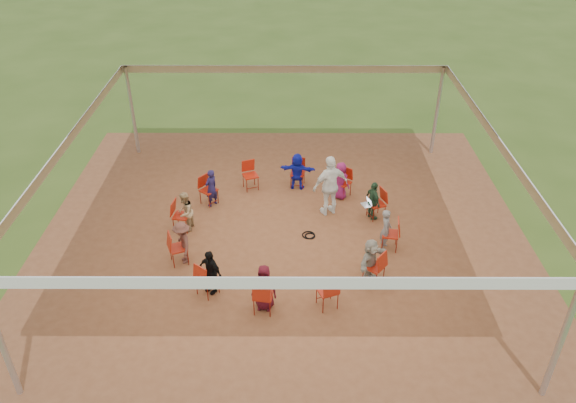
{
  "coord_description": "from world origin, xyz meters",
  "views": [
    {
      "loc": [
        0.16,
        -12.1,
        8.86
      ],
      "look_at": [
        0.13,
        0.3,
        0.98
      ],
      "focal_mm": 35.0,
      "sensor_mm": 36.0,
      "label": 1
    }
  ],
  "objects_px": {
    "chair_6": "(178,248)",
    "chair_7": "(207,279)",
    "chair_9": "(327,291)",
    "chair_8": "(263,296)",
    "person_seated_5": "(183,243)",
    "chair_1": "(343,183)",
    "person_seated_7": "(264,287)",
    "chair_10": "(374,267)",
    "chair_4": "(209,190)",
    "standing_person": "(330,186)",
    "chair_5": "(181,216)",
    "person_seated_6": "(210,271)",
    "person_seated_1": "(340,181)",
    "chair_11": "(390,234)",
    "person_seated_2": "(297,171)",
    "chair_0": "(377,204)",
    "person_seated_0": "(373,201)",
    "chair_2": "(298,173)",
    "person_seated_4": "(185,212)",
    "person_seated_3": "(211,188)",
    "laptop": "(368,203)",
    "cable_coil": "(309,235)",
    "chair_3": "(250,176)",
    "person_seated_9": "(386,229)",
    "person_seated_8": "(370,260)"
  },
  "relations": [
    {
      "from": "chair_6",
      "to": "person_seated_1",
      "type": "xyz_separation_m",
      "value": [
        4.24,
        3.09,
        0.13
      ]
    },
    {
      "from": "chair_0",
      "to": "person_seated_0",
      "type": "distance_m",
      "value": 0.18
    },
    {
      "from": "chair_5",
      "to": "chair_6",
      "type": "xyz_separation_m",
      "value": [
        0.16,
        -1.43,
        0.0
      ]
    },
    {
      "from": "chair_11",
      "to": "person_seated_2",
      "type": "xyz_separation_m",
      "value": [
        -2.35,
        3.04,
        0.13
      ]
    },
    {
      "from": "chair_3",
      "to": "person_seated_0",
      "type": "xyz_separation_m",
      "value": [
        3.49,
        -1.62,
        0.13
      ]
    },
    {
      "from": "chair_2",
      "to": "chair_4",
      "type": "xyz_separation_m",
      "value": [
        -2.59,
        -1.02,
        0.0
      ]
    },
    {
      "from": "person_seated_2",
      "to": "person_seated_4",
      "type": "relative_size",
      "value": 1.0
    },
    {
      "from": "chair_4",
      "to": "chair_5",
      "type": "height_order",
      "value": "same"
    },
    {
      "from": "chair_2",
      "to": "chair_8",
      "type": "xyz_separation_m",
      "value": [
        -0.83,
        -5.5,
        0.0
      ]
    },
    {
      "from": "chair_4",
      "to": "person_seated_1",
      "type": "distance_m",
      "value": 3.85
    },
    {
      "from": "chair_7",
      "to": "person_seated_8",
      "type": "relative_size",
      "value": 0.78
    },
    {
      "from": "chair_9",
      "to": "laptop",
      "type": "height_order",
      "value": "chair_9"
    },
    {
      "from": "chair_11",
      "to": "person_seated_1",
      "type": "bearing_deg",
      "value": 32.19
    },
    {
      "from": "chair_7",
      "to": "chair_8",
      "type": "height_order",
      "value": "same"
    },
    {
      "from": "chair_8",
      "to": "person_seated_5",
      "type": "height_order",
      "value": "person_seated_5"
    },
    {
      "from": "chair_1",
      "to": "chair_8",
      "type": "height_order",
      "value": "same"
    },
    {
      "from": "chair_6",
      "to": "person_seated_3",
      "type": "height_order",
      "value": "person_seated_3"
    },
    {
      "from": "standing_person",
      "to": "chair_5",
      "type": "bearing_deg",
      "value": -12.46
    },
    {
      "from": "chair_8",
      "to": "person_seated_7",
      "type": "height_order",
      "value": "person_seated_7"
    },
    {
      "from": "chair_2",
      "to": "person_seated_2",
      "type": "height_order",
      "value": "person_seated_2"
    },
    {
      "from": "chair_6",
      "to": "chair_7",
      "type": "xyz_separation_m",
      "value": [
        0.85,
        -1.16,
        0.0
      ]
    },
    {
      "from": "person_seated_5",
      "to": "person_seated_3",
      "type": "bearing_deg",
      "value": 150.0
    },
    {
      "from": "chair_0",
      "to": "standing_person",
      "type": "bearing_deg",
      "value": 58.32
    },
    {
      "from": "person_seated_4",
      "to": "standing_person",
      "type": "bearing_deg",
      "value": 110.81
    },
    {
      "from": "chair_6",
      "to": "person_seated_3",
      "type": "bearing_deg",
      "value": 147.81
    },
    {
      "from": "chair_4",
      "to": "chair_9",
      "type": "xyz_separation_m",
      "value": [
        3.19,
        -4.32,
        0.0
      ]
    },
    {
      "from": "person_seated_4",
      "to": "person_seated_0",
      "type": "bearing_deg",
      "value": 105.0
    },
    {
      "from": "person_seated_5",
      "to": "person_seated_6",
      "type": "relative_size",
      "value": 1.0
    },
    {
      "from": "chair_5",
      "to": "person_seated_7",
      "type": "bearing_deg",
      "value": 46.26
    },
    {
      "from": "chair_7",
      "to": "person_seated_3",
      "type": "bearing_deg",
      "value": 133.74
    },
    {
      "from": "person_seated_5",
      "to": "laptop",
      "type": "xyz_separation_m",
      "value": [
        4.8,
        1.88,
        -0.03
      ]
    },
    {
      "from": "person_seated_1",
      "to": "person_seated_9",
      "type": "xyz_separation_m",
      "value": [
        0.97,
        -2.48,
        0.0
      ]
    },
    {
      "from": "laptop",
      "to": "person_seated_3",
      "type": "bearing_deg",
      "value": 58.93
    },
    {
      "from": "chair_4",
      "to": "chair_9",
      "type": "height_order",
      "value": "same"
    },
    {
      "from": "chair_4",
      "to": "chair_7",
      "type": "distance_m",
      "value": 3.93
    },
    {
      "from": "person_seated_6",
      "to": "person_seated_7",
      "type": "relative_size",
      "value": 1.0
    },
    {
      "from": "person_seated_1",
      "to": "person_seated_6",
      "type": "relative_size",
      "value": 1.0
    },
    {
      "from": "chair_4",
      "to": "person_seated_5",
      "type": "relative_size",
      "value": 0.78
    },
    {
      "from": "person_seated_1",
      "to": "cable_coil",
      "type": "bearing_deg",
      "value": 102.39
    },
    {
      "from": "chair_10",
      "to": "chair_4",
      "type": "bearing_deg",
      "value": 90.0
    },
    {
      "from": "person_seated_5",
      "to": "chair_1",
      "type": "bearing_deg",
      "value": 105.34
    },
    {
      "from": "chair_0",
      "to": "laptop",
      "type": "relative_size",
      "value": 2.48
    },
    {
      "from": "chair_6",
      "to": "chair_9",
      "type": "height_order",
      "value": "same"
    },
    {
      "from": "chair_9",
      "to": "chair_8",
      "type": "bearing_deg",
      "value": 165.0
    },
    {
      "from": "chair_7",
      "to": "person_seated_4",
      "type": "xyz_separation_m",
      "value": [
        -0.9,
        2.57,
        0.13
      ]
    },
    {
      "from": "chair_0",
      "to": "chair_6",
      "type": "relative_size",
      "value": 1.0
    },
    {
      "from": "chair_5",
      "to": "person_seated_0",
      "type": "bearing_deg",
      "value": 104.66
    },
    {
      "from": "cable_coil",
      "to": "laptop",
      "type": "height_order",
      "value": "laptop"
    },
    {
      "from": "chair_0",
      "to": "person_seated_1",
      "type": "xyz_separation_m",
      "value": [
        -0.93,
        1.06,
        0.13
      ]
    },
    {
      "from": "chair_9",
      "to": "person_seated_5",
      "type": "relative_size",
      "value": 0.78
    }
  ]
}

